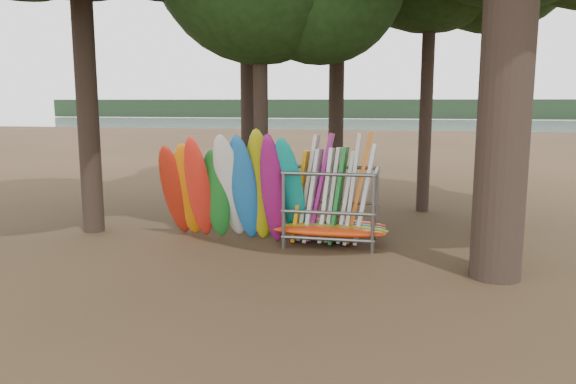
# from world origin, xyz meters

# --- Properties ---
(ground) EXTENTS (120.00, 120.00, 0.00)m
(ground) POSITION_xyz_m (0.00, 0.00, 0.00)
(ground) COLOR #47331E
(ground) RESTS_ON ground
(lake) EXTENTS (160.00, 160.00, 0.00)m
(lake) POSITION_xyz_m (0.00, 60.00, 0.00)
(lake) COLOR gray
(lake) RESTS_ON ground
(far_shore) EXTENTS (160.00, 4.00, 4.00)m
(far_shore) POSITION_xyz_m (0.00, 110.00, 2.00)
(far_shore) COLOR black
(far_shore) RESTS_ON ground
(kayak_row) EXTENTS (3.95, 1.95, 3.06)m
(kayak_row) POSITION_xyz_m (-1.55, 1.83, 1.36)
(kayak_row) COLOR #B12312
(kayak_row) RESTS_ON ground
(storage_rack) EXTENTS (2.91, 1.51, 2.88)m
(storage_rack) POSITION_xyz_m (0.98, 2.12, 0.94)
(storage_rack) COLOR slate
(storage_rack) RESTS_ON ground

